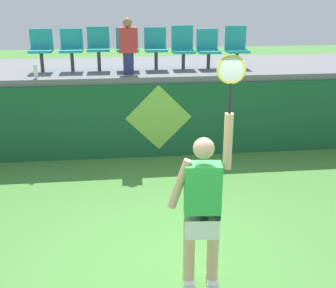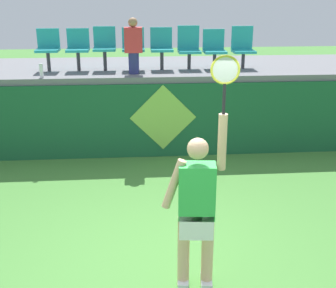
# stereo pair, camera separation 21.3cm
# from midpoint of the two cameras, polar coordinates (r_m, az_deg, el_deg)

# --- Properties ---
(ground_plane) EXTENTS (40.00, 40.00, 0.00)m
(ground_plane) POSITION_cam_midpoint_polar(r_m,az_deg,el_deg) (5.52, -1.26, -15.27)
(ground_plane) COLOR #478438
(court_back_wall) EXTENTS (13.18, 0.20, 1.44)m
(court_back_wall) POSITION_cam_midpoint_polar(r_m,az_deg,el_deg) (8.61, -3.67, 3.05)
(court_back_wall) COLOR #195633
(court_back_wall) RESTS_ON ground_plane
(spectator_platform) EXTENTS (13.18, 2.60, 0.12)m
(spectator_platform) POSITION_cam_midpoint_polar(r_m,az_deg,el_deg) (9.65, -4.19, 9.58)
(spectator_platform) COLOR slate
(spectator_platform) RESTS_ON court_back_wall
(tennis_player) EXTENTS (0.75, 0.30, 2.55)m
(tennis_player) POSITION_cam_midpoint_polar(r_m,az_deg,el_deg) (4.73, 3.16, -7.96)
(tennis_player) COLOR white
(tennis_player) RESTS_ON ground_plane
(water_bottle) EXTENTS (0.07, 0.07, 0.26)m
(water_bottle) POSITION_cam_midpoint_polar(r_m,az_deg,el_deg) (8.62, -17.26, 8.85)
(water_bottle) COLOR white
(water_bottle) RESTS_ON spectator_platform
(stadium_chair_0) EXTENTS (0.44, 0.42, 0.81)m
(stadium_chair_0) POSITION_cam_midpoint_polar(r_m,az_deg,el_deg) (9.28, -16.54, 11.74)
(stadium_chair_0) COLOR #38383D
(stadium_chair_0) RESTS_ON spectator_platform
(stadium_chair_1) EXTENTS (0.44, 0.42, 0.81)m
(stadium_chair_1) POSITION_cam_midpoint_polar(r_m,az_deg,el_deg) (9.20, -12.88, 11.98)
(stadium_chair_1) COLOR #38383D
(stadium_chair_1) RESTS_ON spectator_platform
(stadium_chair_2) EXTENTS (0.44, 0.42, 0.85)m
(stadium_chair_2) POSITION_cam_midpoint_polar(r_m,az_deg,el_deg) (9.16, -9.55, 12.27)
(stadium_chair_2) COLOR #38383D
(stadium_chair_2) RESTS_ON spectator_platform
(stadium_chair_3) EXTENTS (0.44, 0.42, 0.82)m
(stadium_chair_3) POSITION_cam_midpoint_polar(r_m,az_deg,el_deg) (9.16, -5.89, 12.34)
(stadium_chair_3) COLOR #38383D
(stadium_chair_3) RESTS_ON spectator_platform
(stadium_chair_4) EXTENTS (0.44, 0.42, 0.82)m
(stadium_chair_4) POSITION_cam_midpoint_polar(r_m,az_deg,el_deg) (9.18, -2.27, 12.40)
(stadium_chair_4) COLOR #38383D
(stadium_chair_4) RESTS_ON spectator_platform
(stadium_chair_5) EXTENTS (0.44, 0.42, 0.85)m
(stadium_chair_5) POSITION_cam_midpoint_polar(r_m,az_deg,el_deg) (9.25, 1.24, 12.40)
(stadium_chair_5) COLOR #38383D
(stadium_chair_5) RESTS_ON spectator_platform
(stadium_chair_6) EXTENTS (0.44, 0.42, 0.78)m
(stadium_chair_6) POSITION_cam_midpoint_polar(r_m,az_deg,el_deg) (9.34, 4.48, 12.22)
(stadium_chair_6) COLOR #38383D
(stadium_chair_6) RESTS_ON spectator_platform
(stadium_chair_7) EXTENTS (0.44, 0.42, 0.83)m
(stadium_chair_7) POSITION_cam_midpoint_polar(r_m,az_deg,el_deg) (9.47, 8.08, 12.32)
(stadium_chair_7) COLOR #38383D
(stadium_chair_7) RESTS_ON spectator_platform
(spectator_0) EXTENTS (0.34, 0.20, 1.05)m
(spectator_0) POSITION_cam_midpoint_polar(r_m,az_deg,el_deg) (8.68, -5.85, 12.42)
(spectator_0) COLOR navy
(spectator_0) RESTS_ON spectator_platform
(wall_signage_mount) EXTENTS (1.27, 0.01, 1.43)m
(wall_signage_mount) POSITION_cam_midpoint_polar(r_m,az_deg,el_deg) (8.76, -1.86, -1.59)
(wall_signage_mount) COLOR #195633
(wall_signage_mount) RESTS_ON ground_plane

